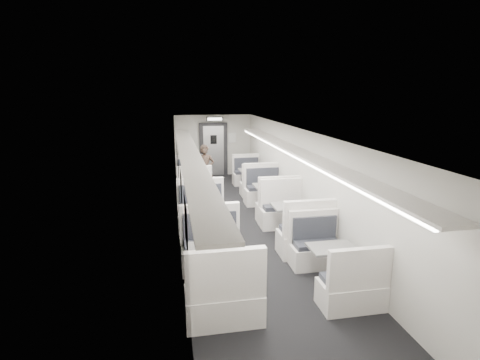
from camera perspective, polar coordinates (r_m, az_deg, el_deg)
name	(u,v)px	position (r m, az deg, el deg)	size (l,w,h in m)	color
room	(242,180)	(9.08, 0.29, 0.00)	(3.24, 12.24, 2.64)	black
booth_left_a	(193,183)	(12.36, -7.19, -0.39)	(1.04, 2.10, 1.13)	white
booth_left_b	(197,198)	(10.61, -6.57, -2.81)	(0.98, 1.99, 1.07)	white
booth_left_c	(205,225)	(8.35, -5.38, -6.90)	(1.14, 2.32, 1.24)	white
booth_left_d	(217,269)	(6.43, -3.56, -13.40)	(1.13, 2.29, 1.22)	white
booth_right_a	(251,179)	(12.81, 1.72, 0.13)	(1.00, 2.02, 1.08)	white
booth_right_b	(270,198)	(10.43, 4.67, -2.79)	(1.11, 2.25, 1.20)	white
booth_right_c	(293,222)	(8.65, 8.08, -6.28)	(1.13, 2.29, 1.23)	white
booth_right_d	(332,265)	(6.86, 13.81, -12.47)	(0.99, 2.00, 1.07)	white
passenger	(205,170)	(12.10, -5.34, 1.52)	(0.60, 0.39, 1.64)	black
window_a	(177,153)	(12.23, -9.64, 4.03)	(0.02, 1.18, 0.84)	black
window_b	(178,167)	(10.07, -9.37, 2.03)	(0.02, 1.18, 0.84)	black
window_c	(181,187)	(7.92, -8.95, -1.06)	(0.02, 1.18, 0.84)	black
window_d	(186,222)	(5.81, -8.22, -6.41)	(0.02, 1.18, 0.84)	black
luggage_rack_left	(190,154)	(8.50, -7.60, 3.88)	(0.46, 10.40, 0.09)	white
luggage_rack_right	(296,151)	(8.97, 8.52, 4.36)	(0.46, 10.40, 0.09)	white
vestibule_door	(214,150)	(14.87, -4.05, 4.63)	(1.10, 0.13, 2.10)	black
exit_sign	(215,119)	(14.25, -3.90, 9.27)	(0.62, 0.12, 0.16)	black
wall_notice	(232,138)	(14.90, -1.19, 6.46)	(0.32, 0.02, 0.40)	silver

